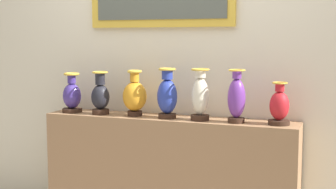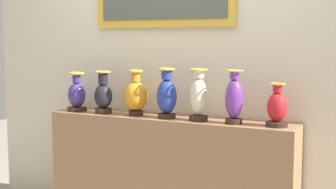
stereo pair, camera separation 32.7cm
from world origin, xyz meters
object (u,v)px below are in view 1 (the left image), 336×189
object	(u,v)px
vase_onyx	(100,96)
vase_amber	(135,96)
vase_cobalt	(167,96)
vase_crimson	(279,107)
vase_indigo	(72,96)
vase_violet	(236,98)
vase_ivory	(200,96)

from	to	relation	value
vase_onyx	vase_amber	world-z (taller)	vase_amber
vase_cobalt	vase_crimson	world-z (taller)	vase_cobalt
vase_indigo	vase_cobalt	xyz separation A→B (m)	(0.82, -0.00, 0.04)
vase_violet	vase_crimson	distance (m)	0.30
vase_ivory	vase_violet	size ratio (longest dim) A/B	1.00
vase_cobalt	vase_onyx	bearing A→B (deg)	-179.15
vase_onyx	vase_violet	bearing A→B (deg)	-0.12
vase_crimson	vase_amber	bearing A→B (deg)	-179.86
vase_cobalt	vase_ivory	distance (m)	0.26
vase_indigo	vase_crimson	bearing A→B (deg)	0.41
vase_indigo	vase_ivory	world-z (taller)	vase_ivory
vase_indigo	vase_crimson	world-z (taller)	vase_indigo
vase_amber	vase_violet	distance (m)	0.80
vase_cobalt	vase_indigo	bearing A→B (deg)	179.73
vase_indigo	vase_onyx	world-z (taller)	vase_onyx
vase_violet	vase_crimson	bearing A→B (deg)	5.08
vase_cobalt	vase_ivory	xyz separation A→B (m)	(0.26, -0.00, 0.00)
vase_ivory	vase_violet	world-z (taller)	same
vase_indigo	vase_onyx	size ratio (longest dim) A/B	0.95
vase_onyx	vase_violet	xyz separation A→B (m)	(1.08, -0.00, 0.03)
vase_amber	vase_violet	bearing A→B (deg)	-1.68
vase_amber	vase_crimson	world-z (taller)	vase_amber
vase_indigo	vase_cobalt	size ratio (longest dim) A/B	0.85
vase_indigo	vase_ivory	xyz separation A→B (m)	(1.08, -0.01, 0.04)
vase_indigo	vase_ivory	bearing A→B (deg)	-0.39
vase_amber	vase_ivory	distance (m)	0.53
vase_onyx	vase_ivory	distance (m)	0.81
vase_onyx	vase_amber	distance (m)	0.29
vase_ivory	vase_crimson	size ratio (longest dim) A/B	1.28
vase_crimson	vase_ivory	bearing A→B (deg)	-178.05
vase_indigo	vase_onyx	distance (m)	0.27
vase_amber	vase_crimson	distance (m)	1.09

